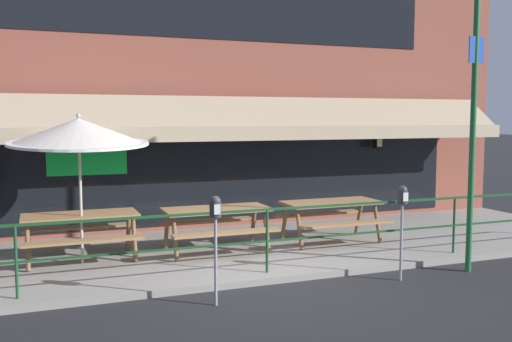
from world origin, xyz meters
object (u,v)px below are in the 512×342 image
object	(u,v)px
picnic_table_right	(331,210)
patio_umbrella_left	(79,132)
street_sign_pole	(473,115)
picnic_table_centre	(216,217)
picnic_table_left	(81,224)
parking_meter_far	(402,204)
parking_meter_near	(215,217)

from	to	relation	value
picnic_table_right	patio_umbrella_left	bearing A→B (deg)	179.49
street_sign_pole	picnic_table_centre	bearing A→B (deg)	146.27
picnic_table_left	parking_meter_far	distance (m)	5.05
parking_meter_near	picnic_table_right	bearing A→B (deg)	38.97
patio_umbrella_left	parking_meter_near	size ratio (longest dim) A/B	1.67
street_sign_pole	picnic_table_left	bearing A→B (deg)	156.21
picnic_table_centre	picnic_table_left	bearing A→B (deg)	174.76
picnic_table_left	patio_umbrella_left	world-z (taller)	patio_umbrella_left
picnic_table_centre	street_sign_pole	xyz separation A→B (m)	(3.42, -2.28, 1.74)
picnic_table_left	patio_umbrella_left	distance (m)	1.48
parking_meter_far	picnic_table_left	bearing A→B (deg)	149.85
picnic_table_left	picnic_table_right	size ratio (longest dim) A/B	1.00
picnic_table_right	parking_meter_near	bearing A→B (deg)	-141.03
parking_meter_near	parking_meter_far	distance (m)	2.89
picnic_table_centre	patio_umbrella_left	bearing A→B (deg)	179.19
parking_meter_near	street_sign_pole	size ratio (longest dim) A/B	0.30
patio_umbrella_left	parking_meter_near	bearing A→B (deg)	-59.10
street_sign_pole	patio_umbrella_left	bearing A→B (deg)	157.69
picnic_table_right	parking_meter_near	world-z (taller)	parking_meter_near
picnic_table_centre	picnic_table_right	bearing A→B (deg)	-0.20
parking_meter_near	picnic_table_left	bearing A→B (deg)	119.21
parking_meter_far	picnic_table_centre	bearing A→B (deg)	132.51
picnic_table_left	street_sign_pole	xyz separation A→B (m)	(5.64, -2.49, 1.74)
picnic_table_right	patio_umbrella_left	size ratio (longest dim) A/B	0.76
patio_umbrella_left	street_sign_pole	distance (m)	6.10
picnic_table_right	picnic_table_left	bearing A→B (deg)	177.28
picnic_table_centre	patio_umbrella_left	xyz separation A→B (m)	(-2.22, 0.03, 1.47)
picnic_table_centre	parking_meter_far	size ratio (longest dim) A/B	1.27
patio_umbrella_left	parking_meter_near	world-z (taller)	patio_umbrella_left
patio_umbrella_left	parking_meter_near	distance (m)	3.03
parking_meter_far	patio_umbrella_left	bearing A→B (deg)	151.57
picnic_table_centre	street_sign_pole	world-z (taller)	street_sign_pole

